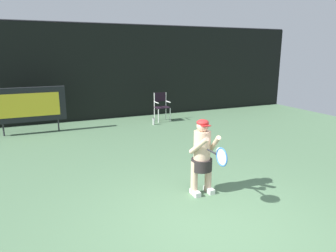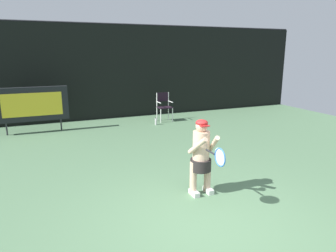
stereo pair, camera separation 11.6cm
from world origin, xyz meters
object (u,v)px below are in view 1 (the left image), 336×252
water_bottle (154,121)px  tennis_player (202,154)px  umpire_chair (162,105)px  scoreboard (30,105)px  tennis_racket (221,157)px

water_bottle → tennis_player: bearing=-102.1°
umpire_chair → tennis_player: tennis_player is taller
scoreboard → umpire_chair: 4.60m
water_bottle → tennis_player: 5.75m
scoreboard → umpire_chair: bearing=0.3°
umpire_chair → tennis_racket: size_ratio=1.79×
scoreboard → tennis_racket: scoreboard is taller
scoreboard → umpire_chair: size_ratio=2.04×
umpire_chair → tennis_racket: bearing=-104.7°
scoreboard → water_bottle: size_ratio=8.30×
water_bottle → tennis_racket: 6.44m
umpire_chair → tennis_racket: 7.00m
umpire_chair → water_bottle: bearing=-136.5°
tennis_player → tennis_racket: 0.70m
scoreboard → umpire_chair: (4.59, 0.02, -0.33)m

